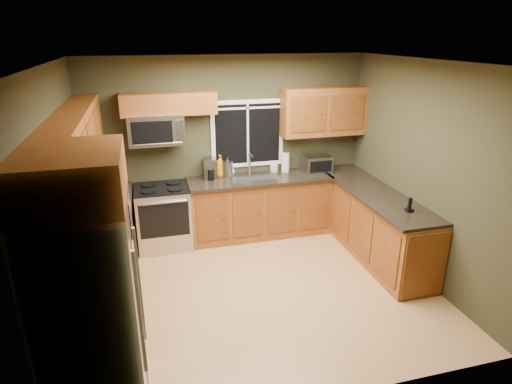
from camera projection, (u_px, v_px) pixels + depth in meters
name	position (u px, v px, depth m)	size (l,w,h in m)	color
floor	(259.00, 288.00, 5.32)	(4.20, 4.20, 0.00)	tan
ceiling	(260.00, 62.00, 4.37)	(4.20, 4.20, 0.00)	white
back_wall	(228.00, 148.00, 6.47)	(4.20, 4.20, 0.00)	#34321E
front_wall	(323.00, 264.00, 3.21)	(4.20, 4.20, 0.00)	#34321E
left_wall	(60.00, 204.00, 4.34)	(3.60, 3.60, 0.00)	#34321E
right_wall	(421.00, 172.00, 5.35)	(3.60, 3.60, 0.00)	#34321E
window	(248.00, 134.00, 6.46)	(1.12, 0.03, 1.02)	white
base_cabinets_left	(105.00, 257.00, 5.16)	(0.60, 2.65, 0.90)	brown
countertop_left	(103.00, 221.00, 5.00)	(0.65, 2.65, 0.04)	black
base_cabinets_back	(260.00, 207.00, 6.62)	(2.17, 0.60, 0.90)	brown
countertop_back	(260.00, 179.00, 6.43)	(2.17, 0.65, 0.04)	black
base_cabinets_peninsula	(371.00, 222.00, 6.08)	(0.60, 2.52, 0.90)	brown
countertop_peninsula	(372.00, 192.00, 5.92)	(0.65, 2.50, 0.04)	black
upper_cabinets_left	(76.00, 143.00, 4.63)	(0.33, 2.65, 0.72)	brown
upper_cabinets_back_left	(169.00, 104.00, 5.87)	(1.30, 0.33, 0.30)	brown
upper_cabinets_back_right	(323.00, 112.00, 6.49)	(1.30, 0.33, 0.72)	brown
upper_cabinet_over_fridge	(71.00, 177.00, 3.01)	(0.72, 0.90, 0.38)	brown
refrigerator	(92.00, 311.00, 3.41)	(0.74, 0.90, 1.80)	#B7B7BC
range	(164.00, 217.00, 6.23)	(0.76, 0.69, 0.94)	#B7B7BC
microwave	(156.00, 129.00, 5.91)	(0.76, 0.41, 0.42)	#B7B7BC
sink	(253.00, 177.00, 6.41)	(0.60, 0.42, 0.36)	slate
toaster_oven	(317.00, 164.00, 6.65)	(0.42, 0.32, 0.26)	#B7B7BC
coffee_maker	(210.00, 169.00, 6.34)	(0.20, 0.26, 0.30)	slate
kettle	(227.00, 168.00, 6.42)	(0.20, 0.20, 0.29)	#B7B7BC
paper_towel_roll	(285.00, 162.00, 6.67)	(0.15, 0.15, 0.32)	white
soap_bottle_a	(220.00, 166.00, 6.43)	(0.13, 0.13, 0.33)	orange
soap_bottle_b	(274.00, 166.00, 6.66)	(0.08, 0.08, 0.18)	white
soap_bottle_c	(230.00, 170.00, 6.50)	(0.14, 0.14, 0.17)	white
cordless_phone	(409.00, 207.00, 5.19)	(0.09, 0.09, 0.18)	black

